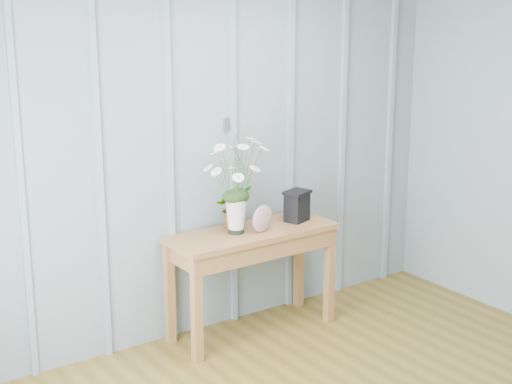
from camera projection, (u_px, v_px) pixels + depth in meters
room_shell at (331, 62)px, 4.07m from camera, size 4.00×4.50×2.50m
sideboard at (252, 246)px, 5.40m from camera, size 1.20×0.45×0.75m
daisy_vase at (236, 173)px, 5.20m from camera, size 0.47×0.36×0.67m
spider_plant at (234, 208)px, 5.40m from camera, size 0.33×0.33×0.28m
felt_disc_vessel at (263, 219)px, 5.30m from camera, size 0.20×0.09×0.19m
carved_box at (297, 206)px, 5.55m from camera, size 0.22×0.19×0.22m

